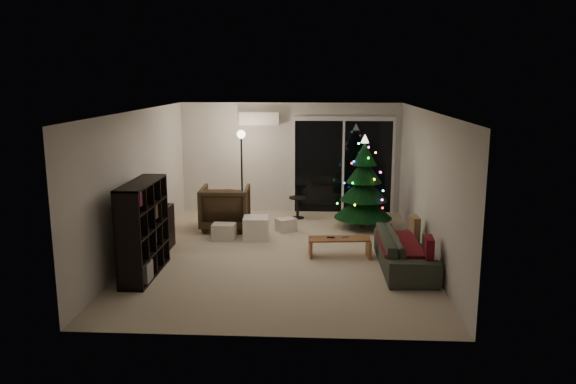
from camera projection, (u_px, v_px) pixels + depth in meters
name	position (u px, v px, depth m)	size (l,w,h in m)	color
room	(309.00, 182.00, 11.14)	(6.50, 7.51, 2.60)	beige
bookshelf	(132.00, 229.00, 8.70)	(0.38, 1.49, 1.49)	black
media_cabinet	(153.00, 232.00, 9.81)	(0.47, 1.25, 0.78)	black
stereo	(151.00, 206.00, 9.72)	(0.39, 0.47, 0.17)	black
armchair	(225.00, 207.00, 11.45)	(0.96, 0.99, 0.90)	#402C1A
ottoman	(256.00, 228.00, 10.78)	(0.48, 0.48, 0.43)	white
cardboard_box_a	(224.00, 232.00, 10.73)	(0.43, 0.33, 0.31)	beige
cardboard_box_b	(286.00, 225.00, 11.34)	(0.37, 0.28, 0.26)	beige
side_table	(298.00, 208.00, 12.36)	(0.38, 0.38, 0.48)	black
floor_lamp	(242.00, 177.00, 12.07)	(0.30, 0.30, 1.90)	black
sofa	(405.00, 251.00, 9.08)	(1.99, 0.78, 0.58)	#394033
sofa_throw	(399.00, 243.00, 9.06)	(0.62, 1.43, 0.05)	#500B06
cushion_a	(414.00, 227.00, 9.65)	(0.11, 0.38, 0.38)	olive
cushion_b	(429.00, 250.00, 8.38)	(0.11, 0.38, 0.38)	#500B06
coffee_table	(339.00, 247.00, 9.70)	(1.06, 0.37, 0.34)	#95522B
remote_a	(331.00, 237.00, 9.67)	(0.13, 0.04, 0.02)	black
remote_b	(345.00, 237.00, 9.71)	(0.12, 0.04, 0.02)	slate
christmas_tree	(364.00, 182.00, 11.42)	(1.20, 1.20, 1.93)	black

